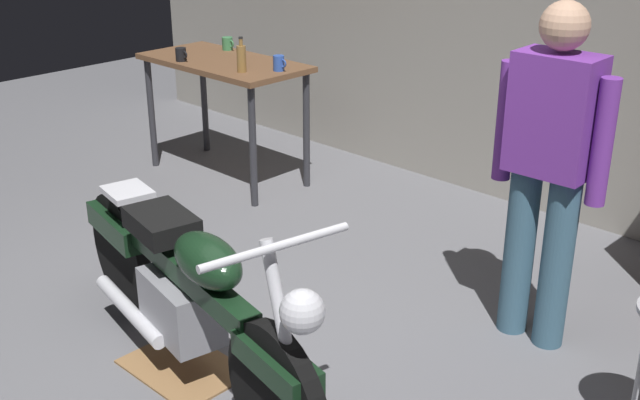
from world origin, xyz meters
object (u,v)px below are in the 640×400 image
at_px(mug_blue_enamel, 279,63).
at_px(motorcycle, 186,291).
at_px(mug_black_matte, 181,54).
at_px(bottle, 241,58).
at_px(mug_green_speckled, 228,44).
at_px(person_standing, 549,164).

bearing_deg(mug_blue_enamel, motorcycle, -54.16).
bearing_deg(mug_black_matte, mug_blue_enamel, 21.27).
distance_m(mug_black_matte, bottle, 0.58).
relative_size(mug_green_speckled, mug_blue_enamel, 1.02).
relative_size(mug_green_speckled, bottle, 0.48).
distance_m(mug_green_speckled, mug_black_matte, 0.48).
bearing_deg(mug_blue_enamel, mug_green_speckled, 165.77).
height_order(mug_black_matte, mug_blue_enamel, mug_blue_enamel).
xyz_separation_m(motorcycle, bottle, (-1.51, 1.67, 0.55)).
distance_m(motorcycle, mug_green_speckled, 3.01).
relative_size(person_standing, mug_green_speckled, 14.55).
distance_m(motorcycle, bottle, 2.32).
distance_m(person_standing, mug_blue_enamel, 2.35).
bearing_deg(mug_green_speckled, motorcycle, -44.15).
xyz_separation_m(mug_black_matte, bottle, (0.57, 0.08, 0.05)).
bearing_deg(motorcycle, mug_black_matte, 154.05).
xyz_separation_m(mug_green_speckled, bottle, (0.62, -0.40, 0.05)).
relative_size(mug_green_speckled, mug_black_matte, 1.03).
relative_size(mug_blue_enamel, bottle, 0.47).
relative_size(motorcycle, mug_blue_enamel, 19.25).
relative_size(person_standing, bottle, 6.93).
relative_size(mug_black_matte, bottle, 0.46).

